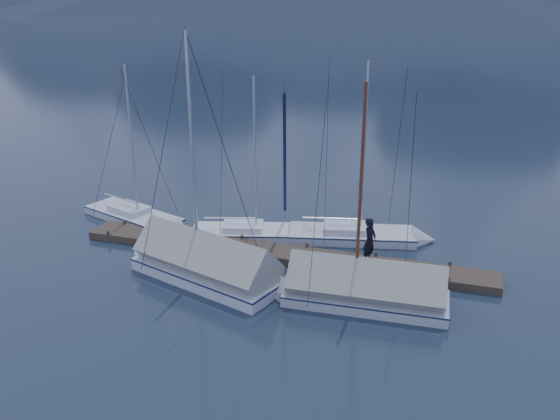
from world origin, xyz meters
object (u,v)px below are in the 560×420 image
Objects in this scene: sailboat_open_mid at (265,234)px; person at (370,241)px; sailboat_open_right at (370,237)px; sailboat_covered_far at (196,264)px; sailboat_covered_near at (351,291)px; sailboat_open_left at (145,221)px.

person is at bearing -20.58° from sailboat_open_mid.
person is (0.43, -3.02, 1.14)m from sailboat_open_right.
sailboat_open_mid reaches higher than person.
person is (5.13, -1.92, 1.16)m from sailboat_open_mid.
sailboat_open_right is 8.32m from sailboat_covered_far.
sailboat_covered_near is 2.98m from person.
sailboat_covered_far is 7.08m from person.
sailboat_covered_near reaches higher than sailboat_open_right.
sailboat_covered_near is at bearing -87.30° from sailboat_open_right.
person is at bearing 86.88° from sailboat_covered_near.
sailboat_open_left is at bearing 137.84° from sailboat_covered_far.
sailboat_open_mid is 6.90m from sailboat_covered_near.
sailboat_open_left is at bearing -177.90° from sailboat_open_mid.
sailboat_open_left is at bearing 157.82° from sailboat_covered_near.
sailboat_open_mid is at bearing 136.14° from sailboat_covered_near.
person is at bearing 22.11° from sailboat_covered_far.
sailboat_open_right reaches higher than sailboat_open_left.
sailboat_covered_near is (0.28, -5.87, 0.29)m from sailboat_open_right.
sailboat_covered_far reaches higher than sailboat_open_left.
sailboat_covered_far is (4.80, -4.35, 0.36)m from sailboat_open_left.
sailboat_covered_near is (11.16, -4.55, 0.30)m from sailboat_open_left.
sailboat_open_right is 0.99× the size of sailboat_covered_near.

